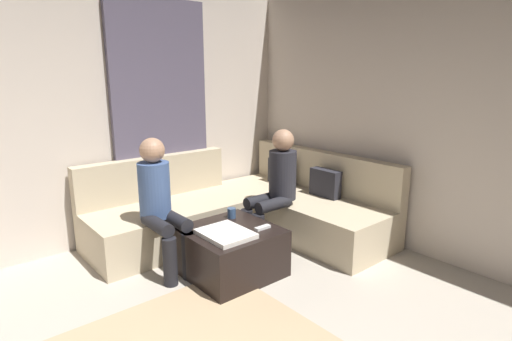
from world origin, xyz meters
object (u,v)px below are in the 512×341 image
at_px(sectional_couch, 247,210).
at_px(ottoman, 230,251).
at_px(game_remote, 263,228).
at_px(person_on_couch_side, 160,200).
at_px(coffee_mug, 232,213).
at_px(person_on_couch_back, 275,183).

relative_size(sectional_couch, ottoman, 3.36).
height_order(game_remote, person_on_couch_side, person_on_couch_side).
relative_size(ottoman, person_on_couch_side, 0.63).
bearing_deg(game_remote, ottoman, -129.29).
bearing_deg(coffee_mug, sectional_couch, 128.16).
distance_m(sectional_couch, game_remote, 0.93).
distance_m(person_on_couch_back, person_on_couch_side, 1.18).
xyz_separation_m(sectional_couch, ottoman, (0.61, -0.68, -0.07)).
bearing_deg(coffee_mug, person_on_couch_side, -112.12).
bearing_deg(person_on_couch_back, game_remote, 127.62).
bearing_deg(ottoman, game_remote, 50.71).
xyz_separation_m(sectional_couch, coffee_mug, (0.39, -0.50, 0.19)).
xyz_separation_m(game_remote, person_on_couch_back, (-0.40, 0.51, 0.23)).
xyz_separation_m(game_remote, person_on_couch_side, (-0.64, -0.64, 0.23)).
bearing_deg(person_on_couch_back, person_on_couch_side, 77.84).
distance_m(game_remote, person_on_couch_back, 0.69).
xyz_separation_m(coffee_mug, person_on_couch_side, (-0.24, -0.60, 0.19)).
bearing_deg(ottoman, sectional_couch, 132.04).
height_order(ottoman, person_on_couch_back, person_on_couch_back).
bearing_deg(person_on_couch_back, ottoman, 106.36).
bearing_deg(game_remote, person_on_couch_back, 127.62).
height_order(coffee_mug, game_remote, coffee_mug).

